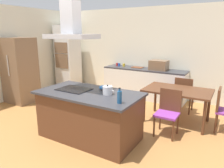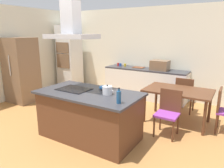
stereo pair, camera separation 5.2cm
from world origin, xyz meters
The scene contains 21 objects.
ground centered at (0.00, 1.50, 0.00)m, with size 16.00×16.00×0.00m, color #AD753D.
wall_back centered at (0.00, 3.25, 1.35)m, with size 7.20×0.10×2.70m, color silver.
wall_left centered at (-3.45, 1.00, 1.35)m, with size 0.10×8.80×2.70m, color silver.
kitchen_island centered at (0.00, 0.00, 0.45)m, with size 1.91×1.03×0.90m.
cooktop centered at (-0.35, 0.00, 0.91)m, with size 0.60×0.44×0.01m, color black.
tea_kettle centered at (0.37, 0.06, 0.97)m, with size 0.23×0.18×0.17m.
olive_oil_bottle centered at (0.78, -0.25, 1.00)m, with size 0.07×0.07×0.24m.
mixing_bowl centered at (0.14, 0.27, 0.94)m, with size 0.16×0.16×0.09m, color #2D6BB7.
back_counter centered at (-0.09, 2.88, 0.45)m, with size 2.49×0.62×0.90m.
countertop_microwave centered at (0.35, 2.88, 1.04)m, with size 0.50×0.38×0.28m, color brown.
coffee_mug_red centered at (-1.07, 2.94, 0.95)m, with size 0.08×0.08×0.09m, color red.
coffee_mug_blue centered at (-0.97, 2.92, 0.95)m, with size 0.08×0.08×0.09m, color #2D56B2.
coffee_mug_yellow centered at (-0.82, 2.95, 0.95)m, with size 0.08×0.08×0.09m, color gold.
cutting_board centered at (-0.34, 2.93, 0.91)m, with size 0.34×0.24×0.02m, color brown.
wall_oven_stack centered at (-2.90, 2.65, 1.10)m, with size 0.70×0.66×2.20m.
refrigerator centered at (-2.98, 0.74, 0.91)m, with size 0.80×0.73×1.82m.
dining_table centered at (1.23, 1.58, 0.67)m, with size 1.40×0.90×0.75m.
chair_facing_back_wall centered at (1.23, 2.24, 0.51)m, with size 0.42×0.42×0.89m.
chair_facing_island centered at (1.23, 0.91, 0.51)m, with size 0.42×0.42×0.89m.
chair_at_right_end centered at (2.14, 1.58, 0.51)m, with size 0.42×0.42×0.89m.
range_hood centered at (-0.35, 0.00, 2.10)m, with size 0.90×0.55×0.78m.
Camera 1 is at (2.24, -2.93, 1.97)m, focal length 33.51 mm.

